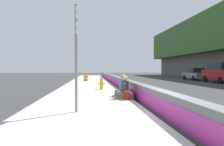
{
  "coord_description": "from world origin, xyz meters",
  "views": [
    {
      "loc": [
        -6.66,
        2.41,
        1.59
      ],
      "look_at": [
        8.13,
        0.96,
        1.29
      ],
      "focal_mm": 33.76,
      "sensor_mm": 36.0,
      "label": 1
    }
  ],
  "objects_px": {
    "backpack": "(127,96)",
    "parked_car_fourth": "(220,72)",
    "route_sign_post": "(76,50)",
    "fire_hydrant": "(101,83)",
    "seated_person_foreground": "(125,91)",
    "construction_barrel": "(86,77)",
    "seated_person_middle": "(123,89)",
    "parked_car_midline": "(195,74)"
  },
  "relations": [
    {
      "from": "route_sign_post",
      "to": "fire_hydrant",
      "type": "distance_m",
      "value": 7.9
    },
    {
      "from": "fire_hydrant",
      "to": "backpack",
      "type": "bearing_deg",
      "value": -169.45
    },
    {
      "from": "parked_car_midline",
      "to": "parked_car_fourth",
      "type": "bearing_deg",
      "value": 179.46
    },
    {
      "from": "seated_person_foreground",
      "to": "backpack",
      "type": "xyz_separation_m",
      "value": [
        -0.54,
        -0.0,
        -0.15
      ]
    },
    {
      "from": "fire_hydrant",
      "to": "backpack",
      "type": "height_order",
      "value": "fire_hydrant"
    },
    {
      "from": "backpack",
      "to": "parked_car_fourth",
      "type": "relative_size",
      "value": 0.08
    },
    {
      "from": "route_sign_post",
      "to": "parked_car_fourth",
      "type": "distance_m",
      "value": 21.47
    },
    {
      "from": "route_sign_post",
      "to": "parked_car_midline",
      "type": "relative_size",
      "value": 0.8
    },
    {
      "from": "seated_person_foreground",
      "to": "parked_car_midline",
      "type": "relative_size",
      "value": 0.25
    },
    {
      "from": "construction_barrel",
      "to": "parked_car_fourth",
      "type": "xyz_separation_m",
      "value": [
        -2.67,
        -15.15,
        0.56
      ]
    },
    {
      "from": "backpack",
      "to": "parked_car_fourth",
      "type": "xyz_separation_m",
      "value": [
        12.74,
        -12.85,
        0.85
      ]
    },
    {
      "from": "seated_person_middle",
      "to": "parked_car_fourth",
      "type": "xyz_separation_m",
      "value": [
        11.29,
        -12.81,
        0.69
      ]
    },
    {
      "from": "seated_person_foreground",
      "to": "backpack",
      "type": "height_order",
      "value": "seated_person_foreground"
    },
    {
      "from": "parked_car_fourth",
      "to": "parked_car_midline",
      "type": "distance_m",
      "value": 5.96
    },
    {
      "from": "construction_barrel",
      "to": "parked_car_midline",
      "type": "distance_m",
      "value": 15.56
    },
    {
      "from": "route_sign_post",
      "to": "parked_car_midline",
      "type": "distance_m",
      "value": 26.1
    },
    {
      "from": "seated_person_middle",
      "to": "route_sign_post",
      "type": "bearing_deg",
      "value": 151.49
    },
    {
      "from": "construction_barrel",
      "to": "route_sign_post",
      "type": "bearing_deg",
      "value": -179.53
    },
    {
      "from": "seated_person_foreground",
      "to": "backpack",
      "type": "distance_m",
      "value": 0.56
    },
    {
      "from": "seated_person_middle",
      "to": "backpack",
      "type": "bearing_deg",
      "value": 178.44
    },
    {
      "from": "seated_person_foreground",
      "to": "parked_car_fourth",
      "type": "distance_m",
      "value": 17.74
    },
    {
      "from": "backpack",
      "to": "parked_car_midline",
      "type": "relative_size",
      "value": 0.09
    },
    {
      "from": "fire_hydrant",
      "to": "construction_barrel",
      "type": "distance_m",
      "value": 10.44
    },
    {
      "from": "fire_hydrant",
      "to": "parked_car_fourth",
      "type": "bearing_deg",
      "value": -60.9
    },
    {
      "from": "fire_hydrant",
      "to": "parked_car_fourth",
      "type": "xyz_separation_m",
      "value": [
        7.68,
        -13.8,
        0.6
      ]
    },
    {
      "from": "fire_hydrant",
      "to": "seated_person_middle",
      "type": "height_order",
      "value": "seated_person_middle"
    },
    {
      "from": "fire_hydrant",
      "to": "parked_car_midline",
      "type": "height_order",
      "value": "parked_car_midline"
    },
    {
      "from": "fire_hydrant",
      "to": "parked_car_fourth",
      "type": "distance_m",
      "value": 15.8
    },
    {
      "from": "seated_person_middle",
      "to": "parked_car_midline",
      "type": "relative_size",
      "value": 0.25
    },
    {
      "from": "seated_person_foreground",
      "to": "construction_barrel",
      "type": "relative_size",
      "value": 1.17
    },
    {
      "from": "route_sign_post",
      "to": "parked_car_midline",
      "type": "xyz_separation_m",
      "value": [
        21.27,
        -15.06,
        -1.35
      ]
    },
    {
      "from": "seated_person_foreground",
      "to": "parked_car_fourth",
      "type": "bearing_deg",
      "value": -46.48
    },
    {
      "from": "seated_person_middle",
      "to": "parked_car_midline",
      "type": "xyz_separation_m",
      "value": [
        17.23,
        -12.87,
        0.37
      ]
    },
    {
      "from": "seated_person_foreground",
      "to": "seated_person_middle",
      "type": "distance_m",
      "value": 0.92
    },
    {
      "from": "parked_car_fourth",
      "to": "seated_person_foreground",
      "type": "bearing_deg",
      "value": 133.52
    },
    {
      "from": "route_sign_post",
      "to": "fire_hydrant",
      "type": "relative_size",
      "value": 4.09
    },
    {
      "from": "backpack",
      "to": "construction_barrel",
      "type": "relative_size",
      "value": 0.42
    },
    {
      "from": "route_sign_post",
      "to": "parked_car_fourth",
      "type": "height_order",
      "value": "route_sign_post"
    },
    {
      "from": "backpack",
      "to": "route_sign_post",
      "type": "bearing_deg",
      "value": 140.16
    },
    {
      "from": "route_sign_post",
      "to": "backpack",
      "type": "height_order",
      "value": "route_sign_post"
    },
    {
      "from": "backpack",
      "to": "parked_car_fourth",
      "type": "bearing_deg",
      "value": -45.25
    },
    {
      "from": "route_sign_post",
      "to": "seated_person_foreground",
      "type": "bearing_deg",
      "value": -34.63
    }
  ]
}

